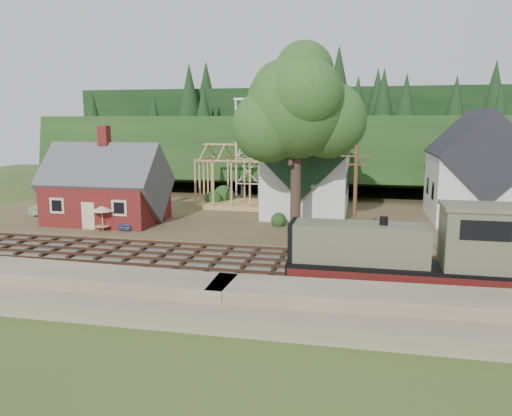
% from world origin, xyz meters
% --- Properties ---
extents(ground, '(140.00, 140.00, 0.00)m').
position_xyz_m(ground, '(0.00, 0.00, 0.00)').
color(ground, '#384C1E').
rests_on(ground, ground).
extents(embankment, '(64.00, 5.00, 1.60)m').
position_xyz_m(embankment, '(0.00, -8.50, 0.00)').
color(embankment, '#7F7259').
rests_on(embankment, ground).
extents(railroad_bed, '(64.00, 11.00, 0.16)m').
position_xyz_m(railroad_bed, '(0.00, 0.00, 0.08)').
color(railroad_bed, '#726B5B').
rests_on(railroad_bed, ground).
extents(village_flat, '(64.00, 26.00, 0.30)m').
position_xyz_m(village_flat, '(0.00, 18.00, 0.15)').
color(village_flat, brown).
rests_on(village_flat, ground).
extents(hillside, '(70.00, 28.96, 12.74)m').
position_xyz_m(hillside, '(0.00, 42.00, 0.00)').
color(hillside, '#1E3F19').
rests_on(hillside, ground).
extents(ridge, '(80.00, 20.00, 12.00)m').
position_xyz_m(ridge, '(0.00, 58.00, 0.00)').
color(ridge, black).
rests_on(ridge, ground).
extents(depot, '(10.80, 7.41, 9.00)m').
position_xyz_m(depot, '(-16.00, 11.00, 3.21)').
color(depot, maroon).
rests_on(depot, village_flat).
extents(church, '(8.40, 15.17, 13.00)m').
position_xyz_m(church, '(2.00, 19.68, 5.18)').
color(church, silver).
rests_on(church, village_flat).
extents(farmhouse, '(8.40, 10.80, 10.60)m').
position_xyz_m(farmhouse, '(18.00, 19.00, 4.87)').
color(farmhouse, silver).
rests_on(farmhouse, village_flat).
extents(timber_frame, '(8.20, 6.20, 6.99)m').
position_xyz_m(timber_frame, '(-6.00, 22.00, 3.27)').
color(timber_frame, tan).
rests_on(timber_frame, village_flat).
extents(lattice_tower, '(3.20, 3.20, 12.12)m').
position_xyz_m(lattice_tower, '(-6.00, 28.00, 10.03)').
color(lattice_tower, silver).
rests_on(lattice_tower, village_flat).
extents(big_tree, '(10.90, 8.40, 14.70)m').
position_xyz_m(big_tree, '(2.17, 10.08, 10.22)').
color(big_tree, '#38281E').
rests_on(big_tree, village_flat).
extents(telegraph_pole_near, '(2.20, 0.28, 8.00)m').
position_xyz_m(telegraph_pole_near, '(7.00, 5.20, 4.25)').
color(telegraph_pole_near, '#4C331E').
rests_on(telegraph_pole_near, ground).
extents(locomotive, '(12.66, 3.17, 5.04)m').
position_xyz_m(locomotive, '(10.27, -3.00, 2.22)').
color(locomotive, black).
rests_on(locomotive, railroad_bed).
extents(car_blue, '(1.40, 3.21, 1.08)m').
position_xyz_m(car_blue, '(-12.49, 8.75, 0.84)').
color(car_blue, '#4E68A8').
rests_on(car_blue, village_flat).
extents(car_green, '(3.81, 2.22, 1.19)m').
position_xyz_m(car_green, '(-23.41, 11.97, 0.89)').
color(car_green, gray).
rests_on(car_green, village_flat).
extents(patio_set, '(1.95, 1.95, 2.17)m').
position_xyz_m(patio_set, '(-14.50, 7.23, 2.14)').
color(patio_set, silver).
rests_on(patio_set, village_flat).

